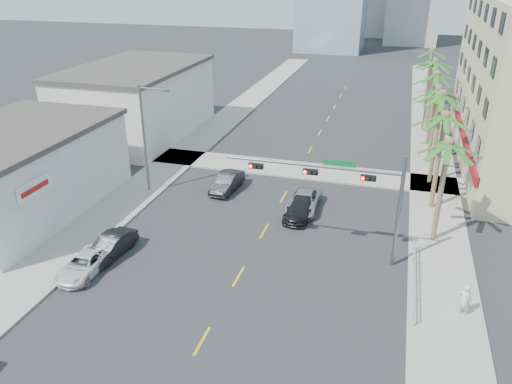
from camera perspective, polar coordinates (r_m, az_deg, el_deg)
ground at (r=28.06m, az=-4.62°, el=-14.03°), size 260.00×260.00×0.00m
sidewalk_right at (r=44.13m, az=19.74°, el=-0.18°), size 4.00×120.00×0.15m
sidewalk_left at (r=48.38m, az=-9.70°, el=3.13°), size 4.00×120.00×0.15m
sidewalk_cross at (r=46.53m, az=4.86°, el=2.53°), size 80.00×4.00×0.15m
building_left_near at (r=41.89m, az=-25.78°, el=1.81°), size 10.00×16.00×6.00m
building_left_far at (r=57.44m, az=-13.40°, el=9.94°), size 11.00×18.00×7.20m
traffic_signal_mast at (r=31.02m, az=10.36°, el=0.57°), size 11.12×0.54×7.20m
palm_tree_0 at (r=34.17m, az=21.17°, el=5.18°), size 4.80×4.80×7.80m
palm_tree_1 at (r=39.04m, az=20.82°, el=8.07°), size 4.80×4.80×8.16m
palm_tree_2 at (r=43.99m, az=20.55°, el=10.31°), size 4.80×4.80×8.52m
palm_tree_3 at (r=49.20m, az=20.15°, el=10.91°), size 4.80×4.80×7.80m
palm_tree_4 at (r=54.22m, az=19.98°, el=12.47°), size 4.80×4.80×8.16m
palm_tree_5 at (r=59.27m, az=19.84°, el=13.76°), size 4.80×4.80×8.52m
palm_tree_6 at (r=64.51m, az=19.59°, el=13.94°), size 4.80×4.80×7.80m
palm_tree_7 at (r=69.59m, az=19.50°, el=14.94°), size 4.80×4.80×8.16m
streetlight_left at (r=41.28m, az=-12.46°, el=6.48°), size 2.55×0.25×9.00m
streetlight_right at (r=59.74m, az=18.88°, el=11.29°), size 2.55×0.25×9.00m
guardrail at (r=31.34m, az=17.63°, el=-9.16°), size 0.08×8.08×1.00m
car_parked_mid at (r=34.13m, az=-16.27°, el=-5.95°), size 1.88×4.40×1.41m
car_parked_far at (r=32.85m, az=-19.04°, el=-7.83°), size 2.04×4.39×1.22m
car_lane_left at (r=42.16m, az=-3.32°, el=1.15°), size 1.87×4.58×1.48m
car_lane_center at (r=38.94m, az=5.44°, el=-1.08°), size 2.35×4.97×1.37m
car_lane_right at (r=37.84m, az=5.06°, el=-1.92°), size 2.05×4.60×1.31m
pedestrian at (r=29.60m, az=22.73°, el=-11.26°), size 0.71×0.49×1.86m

